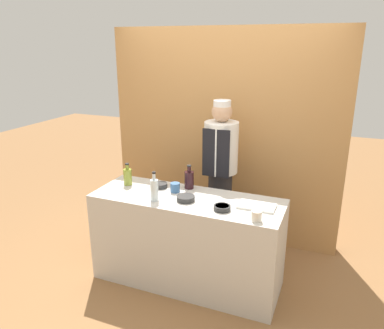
{
  "coord_description": "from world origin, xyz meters",
  "views": [
    {
      "loc": [
        1.24,
        -2.9,
        2.23
      ],
      "look_at": [
        0.0,
        0.12,
        1.16
      ],
      "focal_mm": 35.0,
      "sensor_mm": 36.0,
      "label": 1
    }
  ],
  "objects": [
    {
      "name": "cup_cream",
      "position": [
        0.69,
        -0.22,
        0.92
      ],
      "size": [
        0.08,
        0.08,
        0.08
      ],
      "color": "silver",
      "rests_on": "counter"
    },
    {
      "name": "sauce_bowl_red",
      "position": [
        -0.34,
        0.13,
        0.91
      ],
      "size": [
        0.13,
        0.13,
        0.04
      ],
      "color": "#2D2D2D",
      "rests_on": "counter"
    },
    {
      "name": "ground_plane",
      "position": [
        0.0,
        0.0,
        0.0
      ],
      "size": [
        14.0,
        14.0,
        0.0
      ],
      "primitive_type": "plane",
      "color": "olive"
    },
    {
      "name": "bottle_wine",
      "position": [
        -0.07,
        0.22,
        0.97
      ],
      "size": [
        0.09,
        0.09,
        0.24
      ],
      "color": "black",
      "rests_on": "counter"
    },
    {
      "name": "chef_center",
      "position": [
        0.11,
        0.64,
        0.92
      ],
      "size": [
        0.35,
        0.35,
        1.69
      ],
      "color": "#28282D",
      "rests_on": "ground_plane"
    },
    {
      "name": "cabinet_wall",
      "position": [
        0.0,
        1.1,
        1.2
      ],
      "size": [
        2.66,
        0.18,
        2.4
      ],
      "color": "#B7844C",
      "rests_on": "ground_plane"
    },
    {
      "name": "cup_blue",
      "position": [
        -0.16,
        0.08,
        0.92
      ],
      "size": [
        0.09,
        0.09,
        0.09
      ],
      "color": "#386093",
      "rests_on": "counter"
    },
    {
      "name": "counter",
      "position": [
        0.0,
        0.0,
        0.44
      ],
      "size": [
        1.76,
        0.62,
        0.88
      ],
      "color": "beige",
      "rests_on": "ground_plane"
    },
    {
      "name": "cutting_board",
      "position": [
        0.64,
        0.03,
        0.89
      ],
      "size": [
        0.32,
        0.19,
        0.02
      ],
      "color": "white",
      "rests_on": "counter"
    },
    {
      "name": "sauce_bowl_orange",
      "position": [
        0.38,
        -0.13,
        0.9
      ],
      "size": [
        0.14,
        0.14,
        0.04
      ],
      "color": "#2D2D2D",
      "rests_on": "counter"
    },
    {
      "name": "bottle_oil",
      "position": [
        -0.67,
        0.08,
        0.97
      ],
      "size": [
        0.08,
        0.08,
        0.22
      ],
      "color": "olive",
      "rests_on": "counter"
    },
    {
      "name": "bottle_clear",
      "position": [
        -0.24,
        -0.17,
        0.99
      ],
      "size": [
        0.07,
        0.07,
        0.27
      ],
      "color": "silver",
      "rests_on": "counter"
    },
    {
      "name": "sauce_bowl_white",
      "position": [
        0.02,
        -0.07,
        0.91
      ],
      "size": [
        0.16,
        0.16,
        0.05
      ],
      "color": "#2D2D2D",
      "rests_on": "counter"
    }
  ]
}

